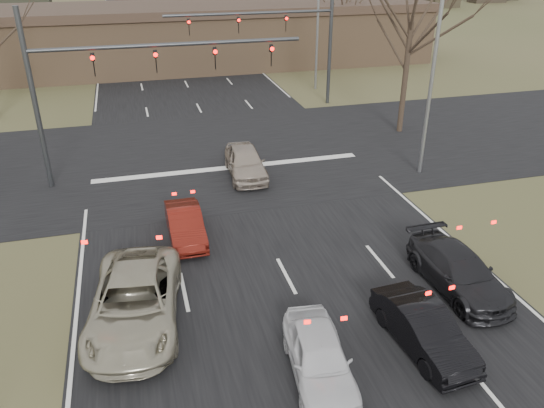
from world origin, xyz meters
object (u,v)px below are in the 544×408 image
Objects in this scene: mast_arm_near at (109,74)px; car_charcoal_sedan at (458,271)px; streetlight_right_far at (316,13)px; mast_arm_far at (290,31)px; car_silver_suv at (135,302)px; car_white_sedan at (319,357)px; car_red_ahead at (185,224)px; car_black_hatch at (423,329)px; car_silver_ahead at (245,162)px; building at (197,35)px; streetlight_right_near at (431,58)px.

mast_arm_near is 2.71× the size of car_charcoal_sedan.
streetlight_right_far is at bearing 43.89° from mast_arm_near.
mast_arm_near is at bearing 129.68° from car_charcoal_sedan.
streetlight_right_far is at bearing 51.89° from mast_arm_far.
car_silver_suv is at bearing 173.57° from car_charcoal_sedan.
mast_arm_near is 2.19× the size of car_silver_suv.
car_white_sedan is (4.54, -3.50, -0.13)m from car_silver_suv.
mast_arm_far reaches higher than car_red_ahead.
mast_arm_near is 3.19× the size of car_black_hatch.
car_silver_ahead is (1.06, 13.51, 0.08)m from car_white_sedan.
car_charcoal_sedan is (10.49, -12.10, -4.42)m from mast_arm_near.
mast_arm_far is (4.18, -15.00, 2.35)m from building.
car_red_ahead is (-5.00, -31.49, -2.06)m from building.
car_white_sedan is at bearing -179.13° from car_black_hatch.
car_charcoal_sedan reaches higher than car_red_ahead.
car_silver_ahead is (-8.76, -15.15, -4.86)m from streetlight_right_far.
car_black_hatch is 13.38m from car_silver_ahead.
building is at bearing 86.46° from car_black_hatch.
car_white_sedan is (-6.68, -24.66, -4.38)m from mast_arm_far.
car_charcoal_sedan is 1.22× the size of car_red_ahead.
car_red_ahead is (-8.26, 5.61, -0.05)m from car_charcoal_sedan.
car_white_sedan is at bearing -105.16° from mast_arm_far.
car_silver_ahead is (-4.70, 10.94, 0.07)m from car_charcoal_sedan.
car_white_sedan is at bearing -72.12° from mast_arm_near.
streetlight_right_far reaches higher than car_charcoal_sedan.
car_silver_ahead is at bearing 92.00° from car_white_sedan.
mast_arm_far is 2.93× the size of car_black_hatch.
car_silver_ahead is at bearing 55.83° from car_red_ahead.
building is at bearing 80.55° from car_red_ahead.
mast_arm_near is at bearing -106.13° from building.
car_black_hatch reaches higher than car_red_ahead.
streetlight_right_near is 2.67× the size of car_white_sedan.
car_white_sedan is 13.55m from car_silver_ahead.
streetlight_right_near is (14.05, -3.00, 0.51)m from mast_arm_near.
car_charcoal_sedan is (5.76, 2.56, 0.01)m from car_white_sedan.
building is 10.01× the size of car_silver_ahead.
streetlight_right_near is at bearing -12.05° from mast_arm_near.
mast_arm_far is 13.28m from streetlight_right_near.
streetlight_right_far is 24.42m from car_red_ahead.
car_red_ahead is (-9.18, -16.49, -4.42)m from mast_arm_far.
car_charcoal_sedan is at bearing -98.85° from streetlight_right_far.
streetlight_right_far reaches higher than mast_arm_near.
streetlight_right_far is at bearing 68.12° from car_silver_suv.
car_silver_suv is 1.45× the size of car_black_hatch.
mast_arm_far is at bearing 86.35° from car_charcoal_sedan.
building is 4.24× the size of streetlight_right_near.
streetlight_right_far is at bearing -56.35° from building.
building reaches higher than car_white_sedan.
streetlight_right_near is at bearing 67.36° from car_charcoal_sedan.
mast_arm_far reaches higher than car_silver_ahead.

